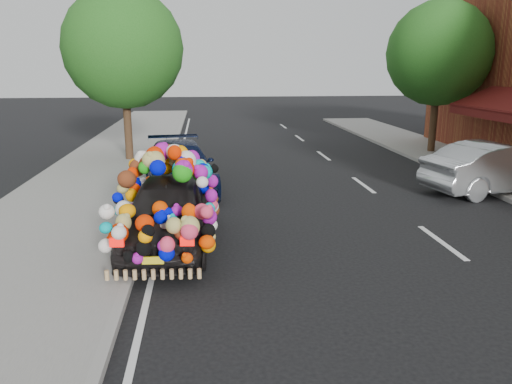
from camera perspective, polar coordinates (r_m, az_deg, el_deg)
ground at (r=9.67m, az=0.80°, el=-6.53°), size 100.00×100.00×0.00m
sidewalk at (r=10.11m, az=-24.35°, el=-6.54°), size 4.00×60.00×0.12m
kerb at (r=9.67m, az=-13.26°, el=-6.52°), size 0.15×60.00×0.13m
lane_markings at (r=10.69m, az=20.43°, el=-5.37°), size 6.00×50.00×0.01m
tree_near_sidewalk at (r=18.69m, az=-14.96°, el=15.56°), size 4.20×4.20×6.13m
tree_far_b at (r=21.05m, az=20.21°, el=14.62°), size 4.00×4.00×5.90m
plush_art_car at (r=9.74m, az=-10.06°, el=-0.33°), size 2.20×4.27×2.00m
navy_sedan at (r=14.25m, az=-8.82°, el=2.87°), size 2.41×4.79×1.34m
silver_hatchback at (r=15.30m, az=26.01°, el=2.50°), size 4.48×2.36×1.40m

